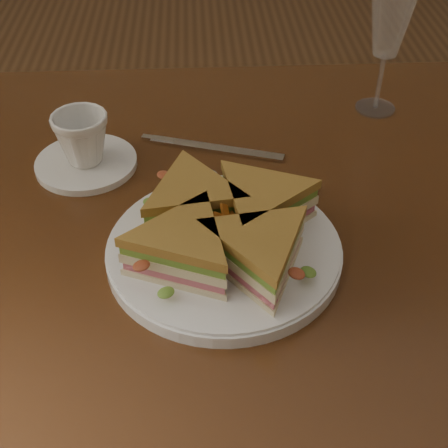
# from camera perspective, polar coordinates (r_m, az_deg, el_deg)

# --- Properties ---
(table) EXTENTS (1.20, 0.80, 0.75)m
(table) POSITION_cam_1_polar(r_m,az_deg,el_deg) (0.87, -1.59, -3.56)
(table) COLOR #331A0B
(table) RESTS_ON ground
(plate) EXTENTS (0.28, 0.28, 0.02)m
(plate) POSITION_cam_1_polar(r_m,az_deg,el_deg) (0.73, 0.00, -2.50)
(plate) COLOR white
(plate) RESTS_ON table
(sandwich_wedges) EXTENTS (0.29, 0.29, 0.06)m
(sandwich_wedges) POSITION_cam_1_polar(r_m,az_deg,el_deg) (0.71, 0.00, -0.31)
(sandwich_wedges) COLOR beige
(sandwich_wedges) RESTS_ON plate
(crisps_mound) EXTENTS (0.09, 0.09, 0.05)m
(crisps_mound) POSITION_cam_1_polar(r_m,az_deg,el_deg) (0.71, 0.00, -0.55)
(crisps_mound) COLOR #B55B17
(crisps_mound) RESTS_ON plate
(spoon) EXTENTS (0.18, 0.06, 0.01)m
(spoon) POSITION_cam_1_polar(r_m,az_deg,el_deg) (0.85, -0.61, 4.16)
(spoon) COLOR silver
(spoon) RESTS_ON table
(knife) EXTENTS (0.21, 0.08, 0.00)m
(knife) POSITION_cam_1_polar(r_m,az_deg,el_deg) (0.92, -1.59, 7.01)
(knife) COLOR silver
(knife) RESTS_ON table
(wine_glass) EXTENTS (0.07, 0.07, 0.19)m
(wine_glass) POSITION_cam_1_polar(r_m,az_deg,el_deg) (0.99, 14.91, 17.13)
(wine_glass) COLOR white
(wine_glass) RESTS_ON table
(saucer) EXTENTS (0.14, 0.14, 0.01)m
(saucer) POSITION_cam_1_polar(r_m,az_deg,el_deg) (0.90, -12.48, 5.45)
(saucer) COLOR white
(saucer) RESTS_ON table
(coffee_cup) EXTENTS (0.09, 0.09, 0.07)m
(coffee_cup) POSITION_cam_1_polar(r_m,az_deg,el_deg) (0.88, -12.85, 7.63)
(coffee_cup) COLOR white
(coffee_cup) RESTS_ON saucer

